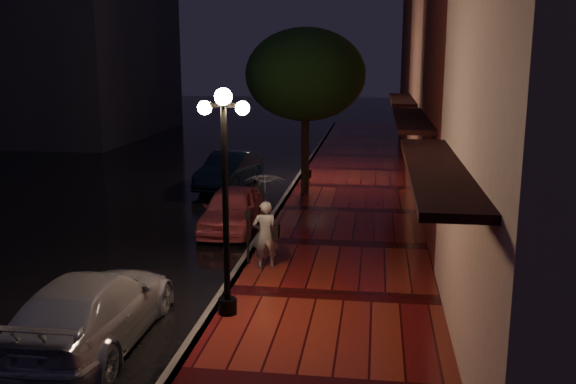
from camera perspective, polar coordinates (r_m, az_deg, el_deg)
The scene contains 14 objects.
ground at distance 17.37m, azimuth -2.71°, elevation -4.73°, with size 120.00×120.00×0.00m, color black.
sidewalk at distance 17.09m, azimuth 4.75°, elevation -4.78°, with size 4.50×60.00×0.15m, color #440C0D.
curb at distance 17.35m, azimuth -2.71°, elevation -4.49°, with size 0.25×60.00×0.15m, color #595451.
storefront_mid at distance 18.74m, azimuth 20.47°, elevation 12.82°, with size 5.00×8.00×11.00m, color #511914.
storefront_far at distance 26.62m, azimuth 16.65°, elevation 10.52°, with size 5.00×8.00×9.00m, color #8C5951.
storefront_extra at distance 36.53m, azimuth 14.38°, elevation 11.76°, with size 5.00×12.00×10.00m, color #511914.
streetlamp_near at distance 11.91m, azimuth -5.61°, elevation 0.24°, with size 0.96×0.36×4.31m.
streetlamp_far at distance 25.59m, azimuth 1.74°, elevation 6.70°, with size 0.96×0.36×4.31m.
street_tree at distance 22.47m, azimuth 1.59°, elevation 10.14°, with size 4.16×4.16×5.80m.
pink_car at distance 18.72m, azimuth -5.02°, elevation -1.51°, with size 1.49×3.71×1.26m, color #D0555D.
navy_car at distance 24.70m, azimuth -5.21°, elevation 1.96°, with size 1.44×4.14×1.36m, color black.
silver_car at distance 11.95m, azimuth -17.04°, elevation -9.95°, with size 1.86×4.57×1.32m, color #A4A4AB.
woman_with_umbrella at distance 14.75m, azimuth -2.05°, elevation -1.27°, with size 0.93×0.94×2.23m.
parking_meter at distance 15.17m, azimuth -3.60°, elevation -3.54°, with size 0.14×0.12×1.31m.
Camera 1 is at (3.11, -16.33, 5.06)m, focal length 40.00 mm.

